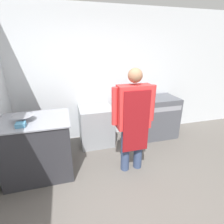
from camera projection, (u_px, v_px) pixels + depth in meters
The scene contains 9 objects.
ground_plane at pixel (135, 215), 2.15m from camera, with size 14.00×14.00×0.00m, color #5B5651.
wall_back at pixel (97, 77), 3.66m from camera, with size 8.00×0.05×2.70m.
prep_counter at pixel (39, 147), 2.73m from camera, with size 1.02×0.79×0.94m.
stove at pixel (156, 117), 3.94m from camera, with size 0.86×0.61×0.92m.
fridge_unit at pixel (96, 126), 3.64m from camera, with size 0.66×0.62×0.79m.
person_cook at pixel (134, 116), 2.65m from camera, with size 0.68×0.24×1.67m.
mixing_bowl at pixel (23, 118), 2.49m from camera, with size 0.29×0.29×0.09m.
plastic_tub at pixel (21, 125), 2.33m from camera, with size 0.12×0.12×0.06m.
stock_pot at pixel (148, 92), 3.79m from camera, with size 0.27×0.27×0.21m.
Camera 1 is at (-0.69, -1.43, 1.94)m, focal length 28.00 mm.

